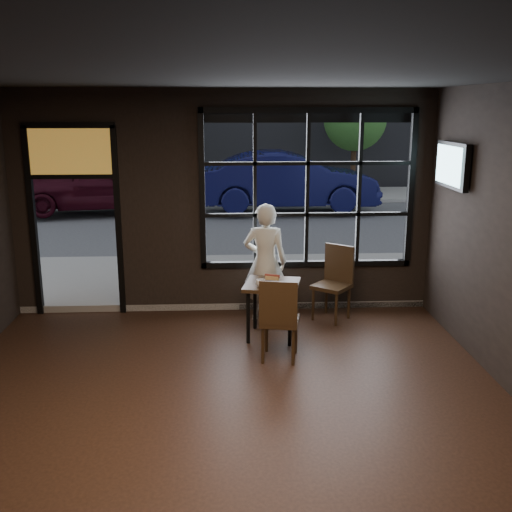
{
  "coord_description": "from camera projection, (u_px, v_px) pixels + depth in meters",
  "views": [
    {
      "loc": [
        0.04,
        -4.98,
        2.95
      ],
      "look_at": [
        0.4,
        2.2,
        1.15
      ],
      "focal_mm": 42.0,
      "sensor_mm": 36.0,
      "label": 1
    }
  ],
  "objects": [
    {
      "name": "cup",
      "position": [
        261.0,
        283.0,
        7.53
      ],
      "size": [
        0.13,
        0.13,
        0.1
      ],
      "primitive_type": "imported",
      "rotation": [
        0.0,
        0.0,
        -0.09
      ],
      "color": "silver",
      "rests_on": "cafe_table"
    },
    {
      "name": "cafe_table",
      "position": [
        272.0,
        310.0,
        7.8
      ],
      "size": [
        0.81,
        0.81,
        0.74
      ],
      "primitive_type": "cube",
      "rotation": [
        0.0,
        0.0,
        -0.21
      ],
      "color": "black",
      "rests_on": "floor"
    },
    {
      "name": "man",
      "position": [
        265.0,
        262.0,
        8.36
      ],
      "size": [
        0.66,
        0.48,
        1.67
      ],
      "primitive_type": "imported",
      "rotation": [
        0.0,
        0.0,
        3.0
      ],
      "color": "silver",
      "rests_on": "floor"
    },
    {
      "name": "hotdog",
      "position": [
        272.0,
        277.0,
        7.86
      ],
      "size": [
        0.22,
        0.15,
        0.06
      ],
      "primitive_type": null,
      "rotation": [
        0.0,
        0.0,
        -0.36
      ],
      "color": "tan",
      "rests_on": "cafe_table"
    },
    {
      "name": "maroon_car",
      "position": [
        93.0,
        183.0,
        16.57
      ],
      "size": [
        4.9,
        2.57,
        1.59
      ],
      "primitive_type": "imported",
      "rotation": [
        0.0,
        0.0,
        1.72
      ],
      "color": "black",
      "rests_on": "street_asphalt"
    },
    {
      "name": "navy_car",
      "position": [
        288.0,
        181.0,
        16.76
      ],
      "size": [
        5.01,
        1.83,
        1.64
      ],
      "primitive_type": "imported",
      "rotation": [
        0.0,
        0.0,
        1.59
      ],
      "color": "#0C0E37",
      "rests_on": "street_asphalt"
    },
    {
      "name": "stained_transom",
      "position": [
        71.0,
        151.0,
        8.25
      ],
      "size": [
        1.2,
        0.06,
        0.7
      ],
      "primitive_type": "cube",
      "color": "orange",
      "rests_on": "ground"
    },
    {
      "name": "street_asphalt",
      "position": [
        225.0,
        170.0,
        28.79
      ],
      "size": [
        60.0,
        41.0,
        0.04
      ],
      "primitive_type": "cube",
      "color": "#545456",
      "rests_on": "ground"
    },
    {
      "name": "chair_window",
      "position": [
        332.0,
        284.0,
        8.41
      ],
      "size": [
        0.64,
        0.64,
        1.05
      ],
      "primitive_type": "cube",
      "rotation": [
        0.0,
        0.0,
        -0.69
      ],
      "color": "black",
      "rests_on": "floor"
    },
    {
      "name": "ceiling",
      "position": [
        220.0,
        73.0,
        4.76
      ],
      "size": [
        6.0,
        7.0,
        0.02
      ],
      "primitive_type": "cube",
      "color": "black",
      "rests_on": "ground"
    },
    {
      "name": "tree_right",
      "position": [
        355.0,
        120.0,
        19.92
      ],
      "size": [
        2.09,
        2.09,
        3.57
      ],
      "color": "#332114",
      "rests_on": "street_asphalt"
    },
    {
      "name": "window_frame",
      "position": [
        307.0,
        189.0,
        8.55
      ],
      "size": [
        3.06,
        0.12,
        2.28
      ],
      "primitive_type": "cube",
      "color": "black",
      "rests_on": "ground"
    },
    {
      "name": "tree_left",
      "position": [
        124.0,
        97.0,
        19.04
      ],
      "size": [
        2.7,
        2.7,
        4.61
      ],
      "color": "#332114",
      "rests_on": "street_asphalt"
    },
    {
      "name": "chair_near",
      "position": [
        280.0,
        318.0,
        7.1
      ],
      "size": [
        0.52,
        0.52,
        1.02
      ],
      "primitive_type": "cube",
      "rotation": [
        0.0,
        0.0,
        2.95
      ],
      "color": "black",
      "rests_on": "floor"
    },
    {
      "name": "floor",
      "position": [
        225.0,
        435.0,
        5.54
      ],
      "size": [
        6.0,
        7.0,
        0.02
      ],
      "primitive_type": "cube",
      "color": "black",
      "rests_on": "ground"
    },
    {
      "name": "tv",
      "position": [
        452.0,
        165.0,
        7.63
      ],
      "size": [
        0.11,
        0.99,
        0.58
      ],
      "primitive_type": "cube",
      "color": "black",
      "rests_on": "wall_right"
    }
  ]
}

